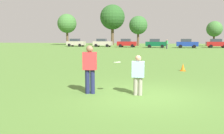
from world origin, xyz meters
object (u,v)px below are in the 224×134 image
parked_car_near_left (76,43)px  player_thrower (90,67)px  frisbee (117,62)px  parked_car_center (127,43)px  parked_car_near_right (187,43)px  parked_car_mid_left (102,43)px  parked_car_far_right (217,43)px  player_defender (138,73)px  parked_car_mid_right (156,43)px  traffic_cone (183,67)px  bystander_far_jogger (167,44)px

parked_car_near_left → player_thrower: bearing=-67.7°
player_thrower → frisbee: size_ratio=6.50×
parked_car_center → parked_car_near_right: size_ratio=1.00×
parked_car_mid_left → parked_car_far_right: 24.23m
player_thrower → parked_car_near_left: parked_car_near_left is taller
player_defender → parked_car_near_right: size_ratio=0.34×
parked_car_mid_right → parked_car_near_left: bearing=172.5°
parked_car_center → parked_car_mid_right: size_ratio=1.00×
parked_car_near_left → parked_car_near_right: 24.81m
frisbee → player_defender: bearing=9.2°
parked_car_near_left → parked_car_near_right: same height
player_thrower → player_defender: 1.77m
frisbee → parked_car_mid_right: bearing=90.4°
traffic_cone → parked_car_far_right: parked_car_far_right is taller
parked_car_mid_left → player_defender: bearing=-73.1°
player_defender → parked_car_mid_left: parked_car_mid_left is taller
player_defender → parked_car_center: (-7.31, 42.21, 0.12)m
parked_car_mid_left → parked_car_center: size_ratio=1.00×
frisbee → parked_car_mid_right: parked_car_mid_right is taller
bystander_far_jogger → parked_car_near_right: bearing=52.9°
traffic_cone → parked_car_mid_left: (-15.07, 36.23, 0.69)m
player_defender → parked_car_near_left: (-19.61, 43.38, 0.12)m
parked_car_mid_right → player_defender: bearing=-88.5°
player_defender → parked_car_mid_right: size_ratio=0.34×
parked_car_near_left → bystander_far_jogger: (20.78, -7.28, 0.06)m
player_defender → parked_car_mid_right: 40.95m
parked_car_near_left → parked_car_center: (12.30, -1.17, 0.00)m
parked_car_mid_right → parked_car_near_right: (6.17, 0.40, 0.00)m
parked_car_near_right → bystander_far_jogger: 6.56m
traffic_cone → parked_car_far_right: 37.76m
parked_car_near_right → bystander_far_jogger: (-3.95, -5.23, 0.06)m
frisbee → bystander_far_jogger: (1.92, 36.23, -0.21)m
parked_car_near_left → parked_car_mid_right: (18.56, -2.44, 0.00)m
frisbee → parked_car_near_left: parked_car_near_left is taller
parked_car_mid_left → parked_car_center: (5.73, -0.83, 0.00)m
parked_car_center → bystander_far_jogger: size_ratio=2.43×
frisbee → traffic_cone: frisbee is taller
parked_car_mid_left → parked_car_mid_right: bearing=-9.9°
player_thrower → parked_car_near_left: bearing=112.3°
parked_car_mid_left → bystander_far_jogger: (14.21, -6.93, 0.06)m
frisbee → parked_car_near_right: parked_car_near_right is taller
frisbee → traffic_cone: (2.78, 6.93, -0.96)m
parked_car_far_right → bystander_far_jogger: bearing=-143.8°
parked_car_center → parked_car_far_right: 18.54m
parked_car_mid_right → traffic_cone: bearing=-84.8°
player_defender → bystander_far_jogger: (1.16, 36.10, 0.18)m
parked_car_mid_left → parked_car_near_right: bearing=-5.3°
frisbee → parked_car_near_right: 41.88m
parked_car_center → parked_car_mid_right: same height
player_defender → parked_car_far_right: bearing=75.6°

